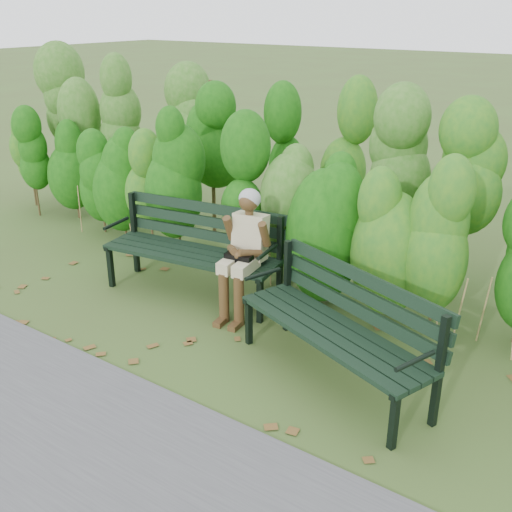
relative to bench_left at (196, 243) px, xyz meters
The scene contains 7 objects.
ground 1.30m from the bench_left, 33.25° to the right, with size 80.00×80.00×0.00m, color #414F25.
footpath 3.06m from the bench_left, 70.97° to the right, with size 60.00×2.50×0.01m, color #474749.
hedge_band 1.71m from the bench_left, 51.17° to the left, with size 11.04×1.67×2.42m.
leaf_litter 1.41m from the bench_left, 43.44° to the right, with size 6.03×2.12×0.01m.
bench_left is the anchor object (origin of this frame).
bench_right 2.13m from the bench_left, 16.05° to the right, with size 1.94×1.19×0.92m.
seated_woman 0.73m from the bench_left, ahead, with size 0.50×0.73×1.27m.
Camera 1 is at (2.94, -3.89, 2.90)m, focal length 42.00 mm.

